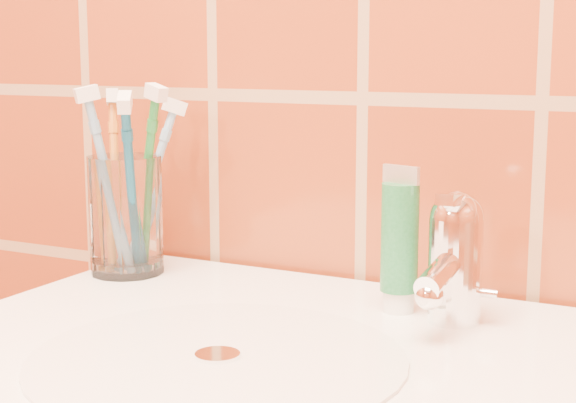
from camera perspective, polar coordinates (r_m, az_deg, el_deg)
The scene contains 8 objects.
glass_tumbler at distance 0.97m, azimuth -10.45°, elevation -0.87°, with size 0.08×0.08×0.13m, color white.
toothpaste_tube at distance 0.82m, azimuth 7.22°, elevation -2.75°, with size 0.04×0.03×0.14m.
faucet at distance 0.79m, azimuth 10.69°, elevation -3.31°, with size 0.05×0.11×0.12m.
toothbrush_0 at distance 0.99m, azimuth -11.13°, elevation 1.24°, with size 0.05×0.06×0.20m, color #C67022, non-canonical shape.
toothbrush_1 at distance 0.95m, azimuth -9.20°, elevation 1.24°, with size 0.07×0.04×0.21m, color #207A32, non-canonical shape.
toothbrush_2 at distance 0.93m, azimuth -10.10°, elevation 0.76°, with size 0.06×0.09×0.21m, color navy, non-canonical shape.
toothbrush_3 at distance 0.95m, azimuth -11.50°, elevation 1.11°, with size 0.05×0.06×0.21m, color #6E9BC3, non-canonical shape.
toothbrush_4 at distance 0.99m, azimuth -8.93°, elevation 0.99°, with size 0.06×0.07×0.19m, color #75A4D0, non-canonical shape.
Camera 1 is at (0.35, 0.35, 1.09)m, focal length 55.00 mm.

